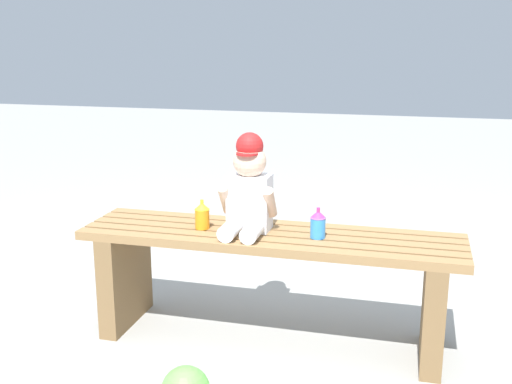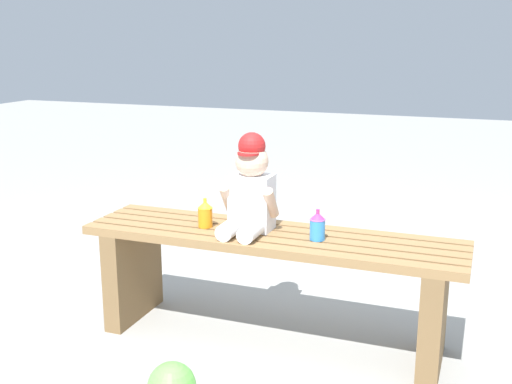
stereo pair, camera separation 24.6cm
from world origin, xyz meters
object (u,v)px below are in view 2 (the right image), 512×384
at_px(park_bench, 271,270).
at_px(sippy_cup_right, 317,225).
at_px(child_figure, 250,189).
at_px(sippy_cup_left, 205,214).

height_order(park_bench, sippy_cup_right, sippy_cup_right).
height_order(child_figure, sippy_cup_left, child_figure).
bearing_deg(park_bench, sippy_cup_left, -176.85).
xyz_separation_m(park_bench, child_figure, (-0.09, 0.01, 0.34)).
bearing_deg(sippy_cup_left, park_bench, 3.15).
bearing_deg(park_bench, sippy_cup_right, -4.53).
bearing_deg(sippy_cup_right, park_bench, 175.47).
relative_size(sippy_cup_left, sippy_cup_right, 1.00).
distance_m(park_bench, sippy_cup_left, 0.36).
height_order(park_bench, sippy_cup_left, sippy_cup_left).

